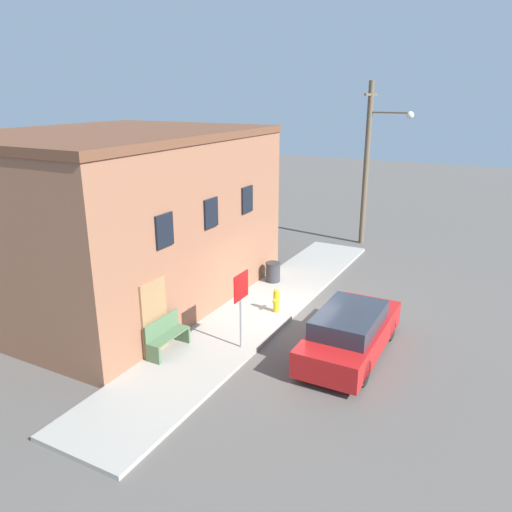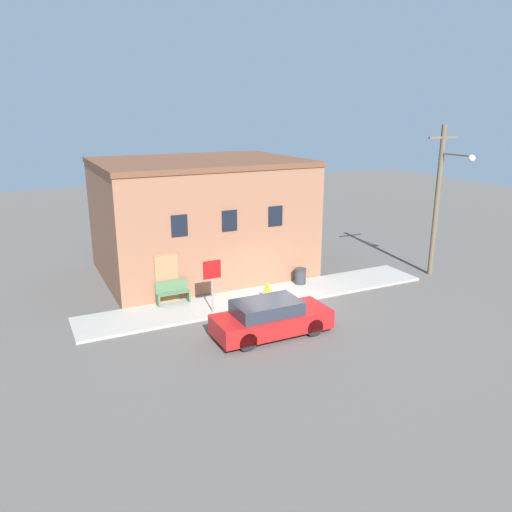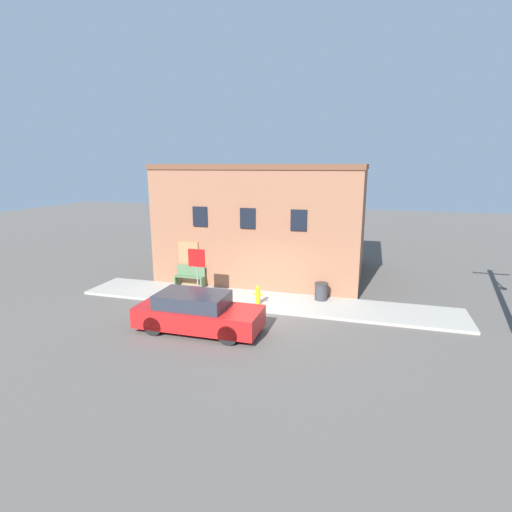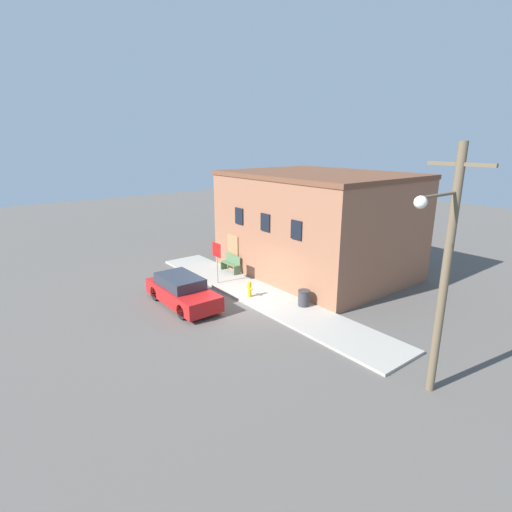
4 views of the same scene
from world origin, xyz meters
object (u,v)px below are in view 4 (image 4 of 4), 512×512
at_px(utility_pole, 444,266).
at_px(fire_hydrant, 249,289).
at_px(stop_sign, 217,255).
at_px(trash_bin, 304,298).
at_px(parked_car, 182,291).
at_px(bench, 231,264).

bearing_deg(utility_pole, fire_hydrant, 178.79).
relative_size(stop_sign, trash_bin, 2.99).
xyz_separation_m(stop_sign, parked_car, (1.22, -2.73, -1.00)).
height_order(fire_hydrant, bench, bench).
xyz_separation_m(fire_hydrant, stop_sign, (-2.59, -0.17, 1.16)).
height_order(bench, parked_car, parked_car).
relative_size(fire_hydrant, stop_sign, 0.36).
relative_size(trash_bin, utility_pole, 0.10).
bearing_deg(trash_bin, bench, 178.00).
height_order(fire_hydrant, utility_pole, utility_pole).
height_order(trash_bin, utility_pole, utility_pole).
distance_m(fire_hydrant, trash_bin, 2.74).
relative_size(fire_hydrant, utility_pole, 0.11).
bearing_deg(parked_car, trash_bin, 48.00).
bearing_deg(fire_hydrant, parked_car, -115.21).
bearing_deg(trash_bin, parked_car, -132.00).
bearing_deg(trash_bin, stop_sign, -163.61).
height_order(fire_hydrant, trash_bin, fire_hydrant).
xyz_separation_m(bench, trash_bin, (6.16, -0.22, -0.10)).
xyz_separation_m(stop_sign, trash_bin, (5.00, 1.47, -1.18)).
bearing_deg(trash_bin, utility_pole, -12.24).
xyz_separation_m(bench, parked_car, (2.38, -4.41, 0.08)).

